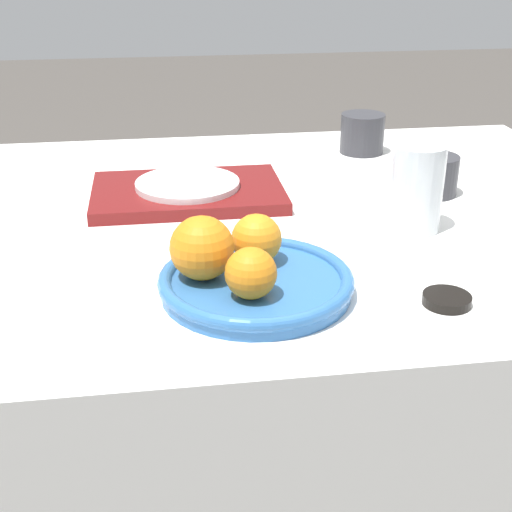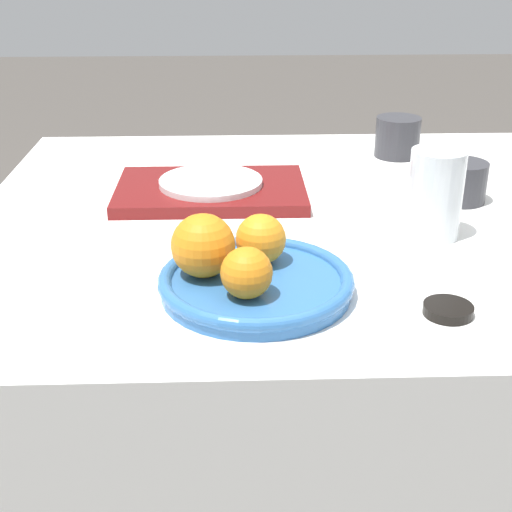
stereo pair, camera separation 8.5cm
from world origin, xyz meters
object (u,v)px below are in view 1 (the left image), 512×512
at_px(cup_1, 362,133).
at_px(fruit_platter, 256,283).
at_px(water_glass, 416,188).
at_px(orange_2, 202,248).
at_px(side_plate, 188,184).
at_px(serving_tray, 188,193).
at_px(orange_0, 257,239).
at_px(cup_0, 433,175).
at_px(soy_dish, 447,300).
at_px(orange_1, 251,273).

bearing_deg(cup_1, fruit_platter, -117.52).
bearing_deg(water_glass, orange_2, -154.29).
height_order(orange_2, side_plate, orange_2).
distance_m(fruit_platter, serving_tray, 0.36).
bearing_deg(side_plate, orange_0, -76.83).
relative_size(serving_tray, cup_1, 3.62).
xyz_separation_m(fruit_platter, water_glass, (0.26, 0.17, 0.05)).
xyz_separation_m(fruit_platter, orange_0, (0.01, 0.05, 0.04)).
height_order(serving_tray, cup_0, cup_0).
xyz_separation_m(fruit_platter, orange_2, (-0.06, 0.01, 0.04)).
bearing_deg(side_plate, orange_2, -90.14).
height_order(orange_0, cup_1, orange_0).
xyz_separation_m(orange_0, soy_dish, (0.21, -0.11, -0.05)).
relative_size(orange_1, cup_1, 0.70).
distance_m(fruit_platter, soy_dish, 0.23).
bearing_deg(cup_0, orange_0, -141.80).
xyz_separation_m(orange_1, water_glass, (0.27, 0.22, 0.01)).
distance_m(water_glass, cup_1, 0.40).
relative_size(fruit_platter, orange_2, 3.05).
bearing_deg(cup_1, cup_0, -79.05).
relative_size(serving_tray, cup_0, 3.78).
bearing_deg(orange_1, cup_1, 63.27).
bearing_deg(orange_2, cup_0, 36.23).
height_order(orange_1, side_plate, orange_1).
height_order(orange_2, cup_0, orange_2).
bearing_deg(orange_2, cup_1, 57.00).
xyz_separation_m(orange_2, water_glass, (0.32, 0.16, 0.01)).
bearing_deg(side_plate, serving_tray, 0.00).
distance_m(fruit_platter, orange_1, 0.06).
bearing_deg(orange_1, cup_0, 45.05).
height_order(fruit_platter, soy_dish, fruit_platter).
bearing_deg(orange_0, serving_tray, 103.17).
distance_m(orange_2, side_plate, 0.34).
distance_m(orange_2, water_glass, 0.36).
bearing_deg(orange_1, side_plate, 97.29).
height_order(serving_tray, cup_1, cup_1).
bearing_deg(soy_dish, fruit_platter, 164.48).
xyz_separation_m(fruit_platter, cup_1, (0.30, 0.57, 0.02)).
relative_size(orange_0, water_glass, 0.50).
bearing_deg(fruit_platter, soy_dish, -15.52).
height_order(orange_0, orange_2, orange_2).
xyz_separation_m(side_plate, cup_0, (0.41, -0.04, 0.01)).
xyz_separation_m(orange_2, side_plate, (0.00, 0.34, -0.03)).
height_order(water_glass, serving_tray, water_glass).
bearing_deg(soy_dish, cup_0, 71.68).
bearing_deg(water_glass, side_plate, 151.02).
height_order(orange_0, side_plate, orange_0).
relative_size(orange_0, cup_1, 0.75).
distance_m(water_glass, cup_0, 0.17).
relative_size(orange_0, soy_dish, 1.11).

